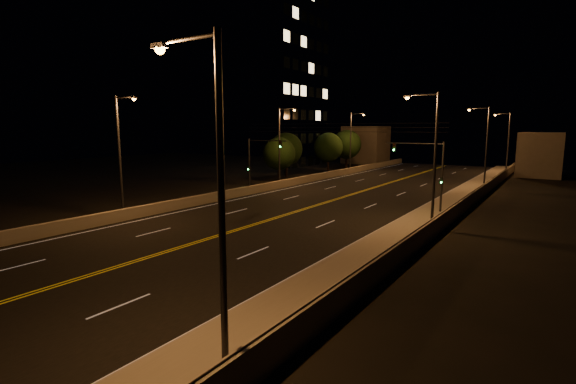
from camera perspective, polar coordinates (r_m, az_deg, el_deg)
The scene contains 25 objects.
ground at distance 22.33m, azimuth -31.98°, elevation -11.81°, with size 160.00×160.00×0.00m, color black.
road at distance 35.11m, azimuth -0.93°, elevation -3.34°, with size 18.00×120.00×0.02m, color black.
sidewalk at distance 30.48m, azimuth 16.16°, elevation -5.27°, with size 3.60×120.00×0.30m, color gray.
curb at distance 31.07m, azimuth 12.86°, elevation -5.02°, with size 0.14×120.00×0.15m, color gray.
parapet_wall at distance 29.91m, azimuth 19.24°, elevation -4.40°, with size 0.30×120.00×1.00m, color #9D9483.
jersey_barrier at distance 41.17m, azimuth -12.13°, elevation -1.10°, with size 0.45×120.00×0.94m, color #9D9483.
distant_building_right at distance 76.09m, azimuth 31.27°, elevation 4.44°, with size 6.00×10.00×6.73m, color slate.
distant_building_left at distance 91.14m, azimuth 10.59°, elevation 6.37°, with size 8.00×8.00×7.77m, color slate.
parapet_rail at distance 29.80m, azimuth 19.29°, elevation -3.41°, with size 0.06×0.06×120.00m, color black.
lane_markings at distance 35.05m, azimuth -1.00°, elevation -3.34°, with size 17.32×116.00×0.00m.
streetlight_0 at distance 11.48m, azimuth -10.07°, elevation 0.17°, with size 2.55×0.28×9.84m.
streetlight_1 at distance 31.59m, azimuth 19.06°, elevation 5.16°, with size 2.55×0.28×9.84m.
streetlight_2 at distance 54.72m, azimuth 25.29°, elevation 6.09°, with size 2.55×0.28×9.84m.
streetlight_3 at distance 77.03m, azimuth 27.73°, elevation 6.44°, with size 2.55×0.28×9.84m.
streetlight_4 at distance 35.75m, azimuth -21.84°, elevation 5.37°, with size 2.55×0.28×9.84m.
streetlight_5 at distance 52.00m, azimuth -0.95°, elevation 6.82°, with size 2.55×0.28×9.84m.
streetlight_6 at distance 70.16m, azimuth 8.75°, elevation 7.20°, with size 2.55×0.28×9.84m.
traffic_signal_right at distance 37.73m, azimuth 18.91°, elevation 3.06°, with size 5.11×0.31×6.23m.
traffic_signal_left at distance 46.16m, azimuth -4.37°, elevation 4.44°, with size 5.11×0.31×6.23m.
overhead_wires at distance 42.53m, azimuth 6.36°, elevation 8.73°, with size 22.00×0.03×0.83m.
building_tower at distance 75.85m, azimuth -5.40°, elevation 14.53°, with size 24.00×15.00×31.37m.
tree_0 at distance 57.89m, azimuth -1.22°, elevation 5.25°, with size 4.53×4.53×6.14m.
tree_1 at distance 63.34m, azimuth -0.26°, elevation 5.88°, with size 4.96×4.96×6.72m.
tree_2 at distance 70.97m, azimuth 5.54°, elevation 6.10°, with size 4.91×4.91×6.65m.
tree_3 at distance 76.48m, azimuth 8.03°, elevation 6.46°, with size 5.25×5.25×7.11m.
Camera 1 is at (19.37, -8.36, 7.31)m, focal length 26.00 mm.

